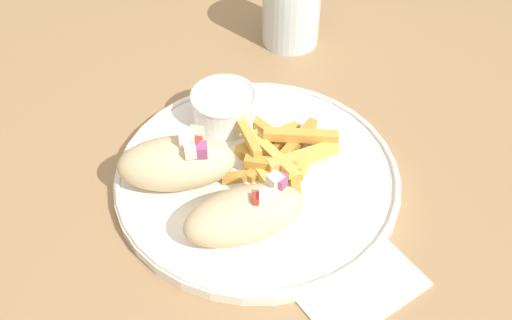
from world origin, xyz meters
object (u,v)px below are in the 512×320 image
Objects in this scene: plate at (256,175)px; pita_sandwich_near at (245,214)px; pita_sandwich_far at (177,163)px; water_glass at (291,10)px; fries_pile at (280,155)px; sauce_ramekin at (224,105)px.

plate is 0.09m from pita_sandwich_near.
water_glass is (0.29, 0.14, 0.01)m from pita_sandwich_far.
water_glass is (0.22, 0.18, 0.04)m from plate.
pita_sandwich_near is 1.01× the size of fries_pile.
pita_sandwich_near is 1.27× the size of water_glass.
pita_sandwich_far is 1.74× the size of sauce_ramekin.
pita_sandwich_near reaches higher than plate.
pita_sandwich_far reaches higher than pita_sandwich_near.
fries_pile is at bearing 7.80° from pita_sandwich_far.
sauce_ramekin is at bearing 91.70° from fries_pile.
sauce_ramekin is (0.10, 0.05, -0.01)m from pita_sandwich_far.
plate is 2.26× the size of pita_sandwich_far.
pita_sandwich_far is 1.02× the size of fries_pile.
sauce_ramekin reaches higher than fries_pile.
sauce_ramekin reaches higher than plate.
water_glass reaches higher than pita_sandwich_near.
water_glass is at bearing 59.73° from pita_sandwich_near.
sauce_ramekin is at bearing 58.92° from pita_sandwich_far.
water_glass is at bearing 58.82° from pita_sandwich_far.
plate is 2.28× the size of pita_sandwich_near.
sauce_ramekin is (0.09, 0.15, -0.00)m from pita_sandwich_near.
plate is at bearing 169.80° from fries_pile.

